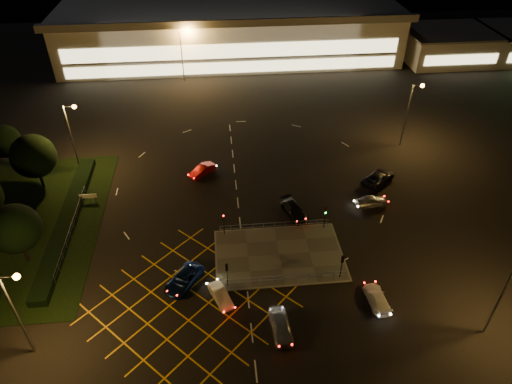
{
  "coord_description": "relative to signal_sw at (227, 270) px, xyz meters",
  "views": [
    {
      "loc": [
        -4.19,
        -38.4,
        36.72
      ],
      "look_at": [
        0.31,
        7.44,
        2.0
      ],
      "focal_mm": 32.0,
      "sensor_mm": 36.0,
      "label": 1
    }
  ],
  "objects": [
    {
      "name": "tree_d",
      "position": [
        -30.0,
        25.99,
        1.65
      ],
      "size": [
        4.68,
        4.68,
        6.37
      ],
      "color": "black",
      "rests_on": "ground"
    },
    {
      "name": "signal_se",
      "position": [
        12.0,
        0.0,
        0.0
      ],
      "size": [
        0.28,
        0.3,
        3.15
      ],
      "rotation": [
        0.0,
        0.0,
        3.14
      ],
      "color": "black",
      "rests_on": "pedestrian_island"
    },
    {
      "name": "streetlight_far_left",
      "position": [
        -5.56,
        53.99,
        4.2
      ],
      "size": [
        1.78,
        0.56,
        10.03
      ],
      "color": "slate",
      "rests_on": "ground"
    },
    {
      "name": "car_approach_white",
      "position": [
        14.87,
        -3.62,
        -1.74
      ],
      "size": [
        1.99,
        4.42,
        1.26
      ],
      "primitive_type": "imported",
      "rotation": [
        0.0,
        0.0,
        3.19
      ],
      "color": "silver",
      "rests_on": "ground"
    },
    {
      "name": "car_queue_white",
      "position": [
        -0.79,
        -1.71,
        -1.75
      ],
      "size": [
        2.67,
        3.99,
        1.24
      ],
      "primitive_type": "imported",
      "rotation": [
        0.0,
        0.0,
        0.4
      ],
      "color": "silver",
      "rests_on": "ground"
    },
    {
      "name": "car_left_blue",
      "position": [
        -4.54,
        0.77,
        -1.67
      ],
      "size": [
        4.63,
        5.44,
        1.39
      ],
      "primitive_type": "imported",
      "rotation": [
        0.0,
        0.0,
        5.71
      ],
      "color": "#0C1C48",
      "rests_on": "ground"
    },
    {
      "name": "retail_unit_a",
      "position": [
        50.0,
        59.97,
        0.85
      ],
      "size": [
        18.8,
        14.8,
        6.35
      ],
      "color": "beige",
      "rests_on": "ground"
    },
    {
      "name": "ground",
      "position": [
        4.0,
        5.99,
        -2.37
      ],
      "size": [
        180.0,
        180.0,
        0.0
      ],
      "primitive_type": "plane",
      "color": "black",
      "rests_on": "ground"
    },
    {
      "name": "signal_ne",
      "position": [
        12.0,
        7.99,
        0.0
      ],
      "size": [
        0.28,
        0.3,
        3.15
      ],
      "color": "black",
      "rests_on": "pedestrian_island"
    },
    {
      "name": "streetlight_ne",
      "position": [
        28.44,
        25.99,
        4.2
      ],
      "size": [
        1.78,
        0.56,
        10.03
      ],
      "color": "slate",
      "rests_on": "ground"
    },
    {
      "name": "car_east_grey",
      "position": [
        21.48,
        16.71,
        -1.59
      ],
      "size": [
        5.9,
        5.65,
        1.56
      ],
      "primitive_type": "imported",
      "rotation": [
        0.0,
        0.0,
        2.3
      ],
      "color": "black",
      "rests_on": "ground"
    },
    {
      "name": "hedge",
      "position": [
        -19.0,
        11.99,
        -1.87
      ],
      "size": [
        2.0,
        26.0,
        1.0
      ],
      "primitive_type": "cube",
      "color": "black",
      "rests_on": "ground"
    },
    {
      "name": "grass_verge",
      "position": [
        -24.0,
        11.99,
        -2.33
      ],
      "size": [
        18.0,
        30.0,
        0.08
      ],
      "primitive_type": "cube",
      "color": "black",
      "rests_on": "ground"
    },
    {
      "name": "tree_c",
      "position": [
        -24.0,
        19.99,
        2.59
      ],
      "size": [
        5.76,
        5.76,
        7.84
      ],
      "color": "black",
      "rests_on": "ground"
    },
    {
      "name": "streetlight_se",
      "position": [
        24.44,
        -8.01,
        4.2
      ],
      "size": [
        1.78,
        0.56,
        10.03
      ],
      "color": "slate",
      "rests_on": "ground"
    },
    {
      "name": "supermarket",
      "position": [
        4.0,
        67.95,
        2.95
      ],
      "size": [
        72.0,
        26.5,
        10.5
      ],
      "color": "beige",
      "rests_on": "ground"
    },
    {
      "name": "streetlight_nw",
      "position": [
        -19.56,
        23.99,
        4.2
      ],
      "size": [
        1.78,
        0.56,
        10.03
      ],
      "color": "slate",
      "rests_on": "ground"
    },
    {
      "name": "tree_e",
      "position": [
        -22.0,
        5.99,
        2.28
      ],
      "size": [
        5.4,
        5.4,
        7.35
      ],
      "color": "black",
      "rests_on": "ground"
    },
    {
      "name": "car_right_silver",
      "position": [
        18.98,
        11.79,
        -1.67
      ],
      "size": [
        4.28,
        2.16,
        1.4
      ],
      "primitive_type": "imported",
      "rotation": [
        0.0,
        0.0,
        1.7
      ],
      "color": "#B3B4BA",
      "rests_on": "ground"
    },
    {
      "name": "streetlight_sw",
      "position": [
        -17.56,
        -6.01,
        4.2
      ],
      "size": [
        1.78,
        0.56,
        10.03
      ],
      "color": "slate",
      "rests_on": "ground"
    },
    {
      "name": "car_near_silver",
      "position": [
        4.75,
        -6.06,
        -1.6
      ],
      "size": [
        2.12,
        4.64,
        1.54
      ],
      "primitive_type": "imported",
      "rotation": [
        0.0,
        0.0,
        0.07
      ],
      "color": "silver",
      "rests_on": "ground"
    },
    {
      "name": "car_far_dkgrey",
      "position": [
        8.8,
        10.99,
        -1.67
      ],
      "size": [
        3.29,
        5.2,
        1.4
      ],
      "primitive_type": "imported",
      "rotation": [
        0.0,
        0.0,
        0.3
      ],
      "color": "black",
      "rests_on": "ground"
    },
    {
      "name": "streetlight_far_right",
      "position": [
        34.44,
        55.99,
        4.2
      ],
      "size": [
        1.78,
        0.56,
        10.03
      ],
      "color": "slate",
      "rests_on": "ground"
    },
    {
      "name": "car_circ_red",
      "position": [
        -2.52,
        20.98,
        -1.69
      ],
      "size": [
        4.04,
        3.84,
        1.36
      ],
      "primitive_type": "imported",
      "rotation": [
        0.0,
        0.0,
        5.44
      ],
      "color": "maroon",
      "rests_on": "ground"
    },
    {
      "name": "pedestrian_island",
      "position": [
        6.0,
        3.99,
        -2.31
      ],
      "size": [
        14.0,
        9.0,
        0.12
      ],
      "primitive_type": "cube",
      "color": "#4C4944",
      "rests_on": "ground"
    },
    {
      "name": "signal_nw",
      "position": [
        0.0,
        7.99,
        0.0
      ],
      "size": [
        0.28,
        0.3,
        3.15
      ],
      "color": "black",
      "rests_on": "pedestrian_island"
    },
    {
      "name": "signal_sw",
      "position": [
        0.0,
        0.0,
        0.0
      ],
      "size": [
        0.28,
        0.3,
        3.15
      ],
      "rotation": [
        0.0,
        0.0,
        3.14
      ],
      "color": "black",
      "rests_on": "pedestrian_island"
    }
  ]
}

